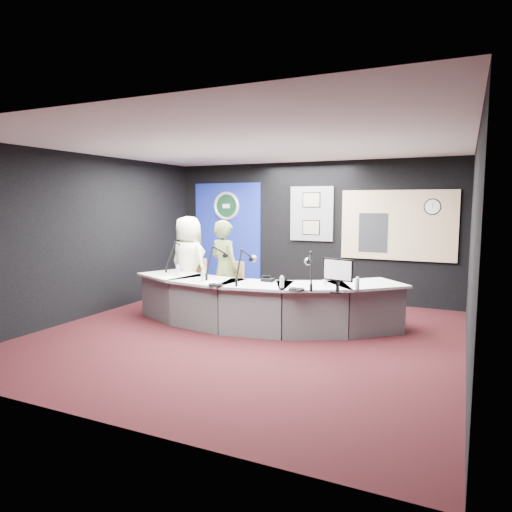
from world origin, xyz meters
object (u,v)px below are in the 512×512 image
at_px(armchair_left, 189,285).
at_px(armchair_right, 225,292).
at_px(person_man, 189,264).
at_px(person_woman, 225,269).
at_px(broadcast_desk, 258,303).

xyz_separation_m(armchair_left, armchair_right, (0.85, -0.18, -0.02)).
bearing_deg(armchair_right, person_man, -179.55).
bearing_deg(person_woman, armchair_right, -0.00).
bearing_deg(armchair_right, person_woman, 0.00).
xyz_separation_m(armchair_right, person_man, (-0.85, 0.18, 0.42)).
distance_m(person_man, person_woman, 0.87).
bearing_deg(broadcast_desk, armchair_right, 159.98).
xyz_separation_m(person_man, person_woman, (0.85, -0.18, -0.03)).
xyz_separation_m(broadcast_desk, person_man, (-1.60, 0.46, 0.49)).
xyz_separation_m(broadcast_desk, armchair_left, (-1.60, 0.46, 0.09)).
bearing_deg(person_woman, person_man, 8.11).
distance_m(broadcast_desk, person_man, 1.74).
height_order(broadcast_desk, armchair_left, armchair_left).
distance_m(armchair_right, person_man, 0.97).
relative_size(broadcast_desk, person_man, 2.60).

